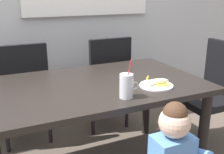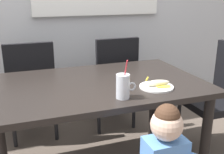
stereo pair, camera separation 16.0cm
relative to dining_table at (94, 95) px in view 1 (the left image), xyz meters
name	(u,v)px [view 1 (the left image)]	position (x,y,z in m)	size (l,w,h in m)	color
dining_table	(94,95)	(0.00, 0.00, 0.00)	(1.56, 0.95, 0.75)	black
dining_chair_left	(23,88)	(-0.41, 0.72, -0.12)	(0.44, 0.44, 0.96)	black
dining_chair_right	(106,78)	(0.39, 0.69, -0.12)	(0.44, 0.45, 0.96)	black
dining_chair_far	(212,89)	(1.13, -0.01, -0.12)	(0.44, 0.44, 0.96)	black
milk_cup	(126,87)	(0.08, -0.34, 0.16)	(0.13, 0.09, 0.25)	silver
snack_plate	(156,85)	(0.37, -0.24, 0.10)	(0.23, 0.23, 0.01)	white
peeled_banana	(158,82)	(0.38, -0.24, 0.12)	(0.17, 0.12, 0.07)	#F4EAC6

